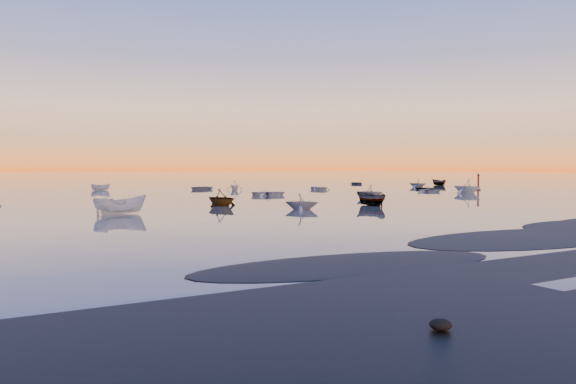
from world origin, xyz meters
TOP-DOWN VIEW (x-y plane):
  - ground at (0.00, 100.00)m, footprint 600.00×600.00m
  - mud_lobes at (0.00, -1.00)m, footprint 140.00×6.00m
  - moored_fleet at (0.00, 53.00)m, footprint 124.00×58.00m
  - boat_near_center at (-12.28, 28.05)m, footprint 1.97×4.40m
  - boat_near_right at (19.94, 36.19)m, footprint 3.93×3.10m
  - channel_marker at (49.94, 45.67)m, footprint 0.82×0.82m

SIDE VIEW (x-z plane):
  - ground at x=0.00m, z-range 0.00..0.00m
  - moored_fleet at x=0.00m, z-range -0.60..0.60m
  - boat_near_center at x=-12.28m, z-range -0.75..0.75m
  - boat_near_right at x=19.94m, z-range -0.63..0.63m
  - mud_lobes at x=0.00m, z-range -0.03..0.05m
  - channel_marker at x=49.94m, z-range -0.31..2.61m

